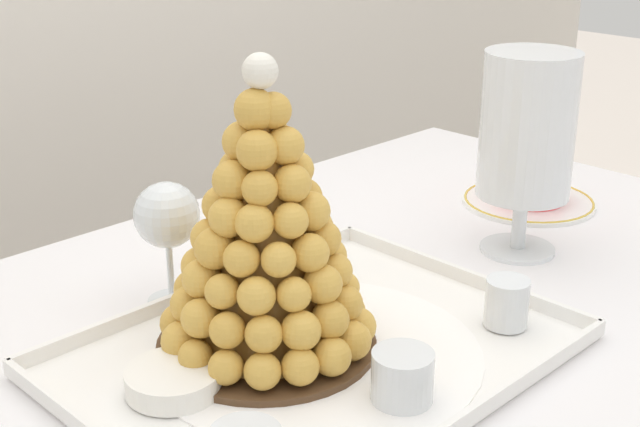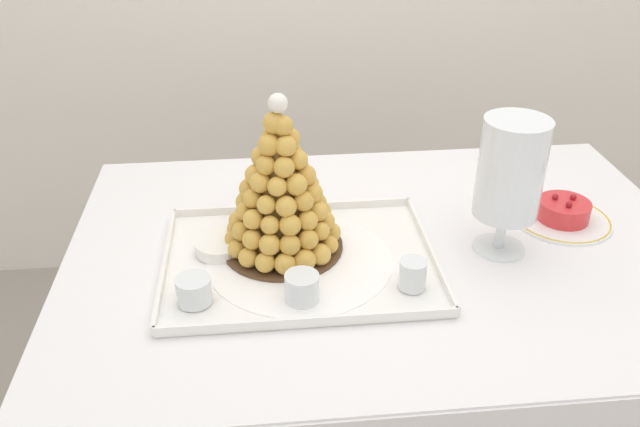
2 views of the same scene
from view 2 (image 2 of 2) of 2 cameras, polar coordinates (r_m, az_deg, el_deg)
buffet_table at (r=1.42m, az=5.51°, el=-6.68°), size 1.30×0.90×0.75m
serving_tray at (r=1.29m, az=-1.76°, el=-4.13°), size 0.53×0.40×0.02m
croquembouche at (r=1.26m, az=-3.41°, el=1.84°), size 0.24×0.24×0.33m
dessert_cup_left at (r=1.19m, az=-10.90°, el=-6.66°), size 0.06×0.06×0.05m
dessert_cup_mid_left at (r=1.17m, az=-1.58°, el=-6.53°), size 0.06×0.06×0.05m
dessert_cup_centre at (r=1.21m, az=8.06°, el=-5.34°), size 0.05×0.05×0.06m
creme_brulee_ramekin at (r=1.32m, az=-8.72°, el=-2.80°), size 0.10×0.10×0.02m
macaron_goblet at (r=1.30m, az=16.27°, el=3.54°), size 0.13×0.13×0.28m
fruit_tart_plate at (r=1.51m, az=20.36°, el=-0.05°), size 0.21×0.21×0.06m
wine_glass at (r=1.43m, az=-3.74°, el=4.37°), size 0.08×0.08×0.16m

